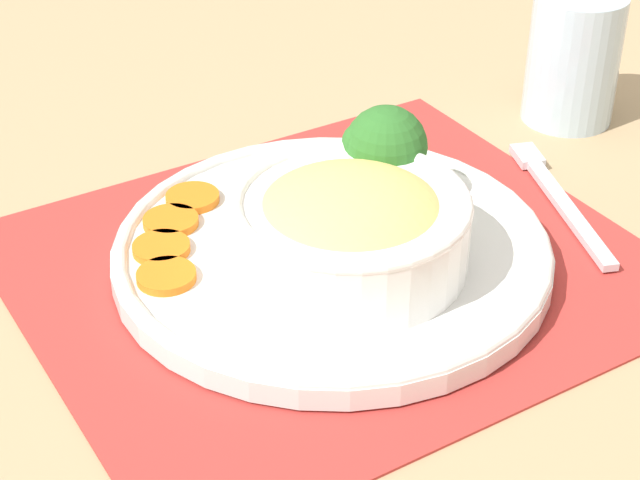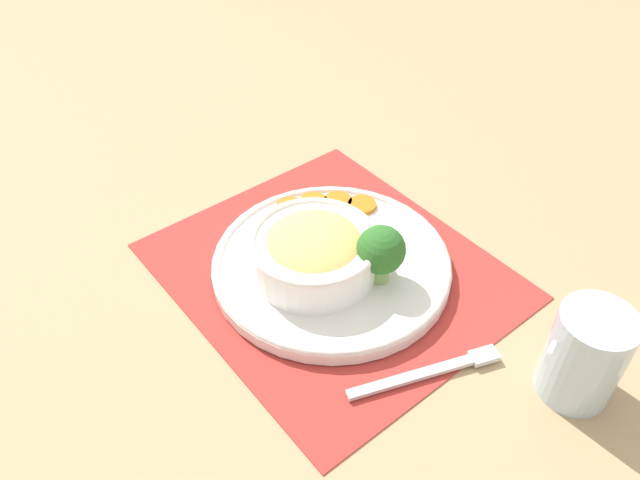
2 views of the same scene
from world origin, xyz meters
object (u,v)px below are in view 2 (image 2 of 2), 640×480
at_px(broccoli_floret, 381,250).
at_px(water_glass, 583,359).
at_px(bowl, 313,249).
at_px(fork, 439,369).

relative_size(broccoli_floret, water_glass, 0.69).
height_order(bowl, broccoli_floret, broccoli_floret).
distance_m(broccoli_floret, water_glass, 0.25).
height_order(broccoli_floret, fork, broccoli_floret).
distance_m(broccoli_floret, fork, 0.15).
bearing_deg(broccoli_floret, fork, -8.33).
bearing_deg(fork, water_glass, 63.66).
relative_size(bowl, water_glass, 1.42).
height_order(water_glass, fork, water_glass).
distance_m(water_glass, fork, 0.15).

